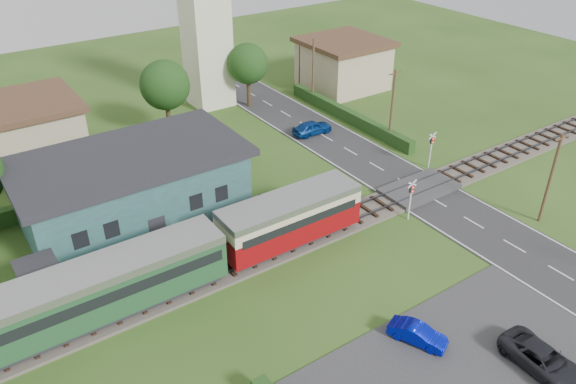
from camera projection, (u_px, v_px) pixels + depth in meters
ground at (337, 245)px, 38.60m from camera, size 120.00×120.00×0.00m
railway_track at (319, 230)px, 39.96m from camera, size 76.00×3.20×0.49m
road at (438, 202)px, 43.43m from camera, size 6.00×70.00×0.05m
car_park at (457, 367)px, 29.36m from camera, size 17.00×9.00×0.08m
crossing_deck at (419, 189)px, 44.75m from camera, size 6.20×3.40×0.45m
platform at (170, 255)px, 37.33m from camera, size 30.00×3.00×0.45m
equipment_hut at (40, 281)px, 32.67m from camera, size 2.30×2.30×2.55m
station_building at (133, 187)px, 40.16m from camera, size 16.00×9.00×5.30m
train at (28, 316)px, 29.55m from camera, size 43.20×2.90×3.40m
church_tower at (204, 7)px, 55.61m from camera, size 6.00×6.00×17.60m
house_west at (16, 134)px, 47.61m from camera, size 10.80×8.80×5.50m
house_east at (343, 63)px, 63.85m from camera, size 8.80×8.80×5.50m
hedge_roadside at (348, 115)px, 56.51m from camera, size 0.80×18.00×1.20m
hedge_station at (116, 185)px, 44.41m from camera, size 22.00×0.80×1.30m
tree_b at (165, 85)px, 51.35m from camera, size 4.60×4.60×7.34m
tree_c at (248, 64)px, 57.80m from camera, size 4.20×4.20×6.78m
utility_pole_b at (551, 178)px, 39.37m from camera, size 1.40×0.22×7.00m
utility_pole_c at (392, 106)px, 50.70m from camera, size 1.40×0.22×7.00m
utility_pole_d at (313, 70)px, 59.20m from camera, size 1.40×0.22×7.00m
crossing_signal_near at (411, 194)px, 40.32m from camera, size 0.84×0.28×3.28m
crossing_signal_far at (431, 145)px, 47.20m from camera, size 0.84×0.28×3.28m
streetlamp_east at (300, 61)px, 63.92m from camera, size 0.30×0.30×5.15m
car_on_road at (312, 128)px, 53.71m from camera, size 3.97×1.75×1.33m
car_park_blue at (418, 334)px, 30.61m from camera, size 2.34×3.40×1.06m
car_park_dark at (543, 359)px, 28.93m from camera, size 2.24×4.62×1.27m
pedestrian_near at (260, 206)px, 40.33m from camera, size 0.78×0.59×1.94m
pedestrian_far at (64, 279)px, 33.46m from camera, size 0.93×1.05×1.79m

